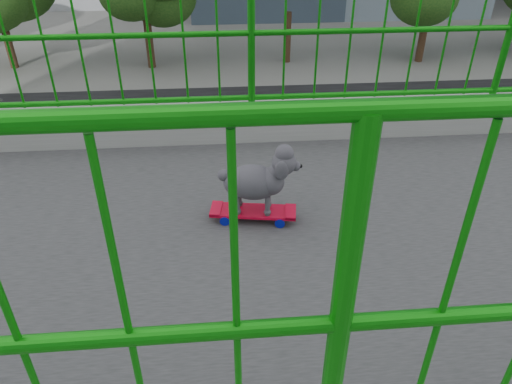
{
  "coord_description": "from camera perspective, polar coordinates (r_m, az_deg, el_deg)",
  "views": [
    {
      "loc": [
        2.18,
        -0.27,
        8.73
      ],
      "look_at": [
        -0.61,
        -0.03,
        6.96
      ],
      "focal_mm": 33.46,
      "sensor_mm": 36.0,
      "label": 1
    }
  ],
  "objects": [
    {
      "name": "skateboard",
      "position": [
        2.95,
        -0.34,
        -2.45
      ],
      "size": [
        0.23,
        0.54,
        0.07
      ],
      "rotation": [
        0.0,
        0.0,
        -0.16
      ],
      "color": "red",
      "rests_on": "footbridge"
    },
    {
      "name": "car_3",
      "position": [
        20.73,
        -24.18,
        6.45
      ],
      "size": [
        1.86,
        4.58,
        1.33
      ],
      "primitive_type": "imported",
      "rotation": [
        0.0,
        0.0,
        3.14
      ],
      "color": "#9A9A9F",
      "rests_on": "ground"
    },
    {
      "name": "poodle",
      "position": [
        2.82,
        0.18,
        1.51
      ],
      "size": [
        0.25,
        0.49,
        0.41
      ],
      "rotation": [
        0.0,
        0.0,
        -0.16
      ],
      "color": "#272529",
      "rests_on": "skateboard"
    },
    {
      "name": "car_5",
      "position": [
        12.43,
        -27.25,
        -12.14
      ],
      "size": [
        1.59,
        4.55,
        1.5
      ],
      "primitive_type": "imported",
      "color": "white",
      "rests_on": "ground"
    },
    {
      "name": "road",
      "position": [
        17.51,
        -3.35,
        2.35
      ],
      "size": [
        18.0,
        90.0,
        0.02
      ],
      "primitive_type": "cube",
      "color": "black",
      "rests_on": "ground"
    },
    {
      "name": "railing",
      "position": [
        2.67,
        1.81,
        -2.37
      ],
      "size": [
        3.0,
        24.0,
        1.42
      ],
      "color": "gray",
      "rests_on": "footbridge"
    }
  ]
}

